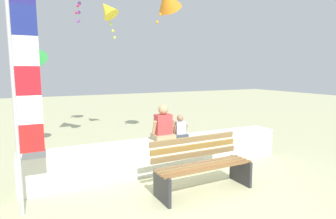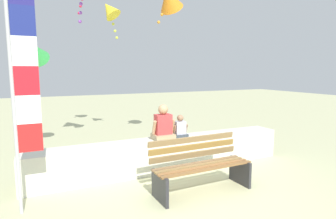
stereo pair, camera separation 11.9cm
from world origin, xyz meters
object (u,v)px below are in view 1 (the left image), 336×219
object	(u,v)px
person_child	(180,129)
kite_green	(32,51)
person_adult	(163,126)
kite_yellow	(107,10)
flag_banner	(22,80)
park_bench	(201,166)

from	to	relation	value
person_child	kite_green	size ratio (longest dim) A/B	0.51
person_adult	kite_green	distance (m)	3.33
person_adult	kite_yellow	bearing A→B (deg)	95.65
person_adult	flag_banner	xyz separation A→B (m)	(-2.44, -0.76, 0.98)
park_bench	flag_banner	xyz separation A→B (m)	(-2.61, 0.39, 1.47)
park_bench	person_child	distance (m)	1.24
park_bench	person_child	bearing A→B (deg)	79.32
flag_banner	kite_green	xyz separation A→B (m)	(0.18, 2.67, 0.55)
park_bench	kite_yellow	bearing A→B (deg)	96.36
kite_green	kite_yellow	distance (m)	2.56
person_child	person_adult	bearing A→B (deg)	-179.96
person_adult	kite_yellow	size ratio (longest dim) A/B	0.67
flag_banner	kite_yellow	xyz separation A→B (m)	(2.15, 3.74, 1.79)
flag_banner	kite_green	size ratio (longest dim) A/B	3.48
park_bench	flag_banner	size ratio (longest dim) A/B	0.52
kite_yellow	park_bench	bearing A→B (deg)	-83.64
park_bench	flag_banner	world-z (taller)	flag_banner
person_child	kite_yellow	size ratio (longest dim) A/B	0.45
flag_banner	kite_yellow	world-z (taller)	kite_yellow
flag_banner	kite_green	world-z (taller)	flag_banner
park_bench	kite_green	xyz separation A→B (m)	(-2.43, 3.06, 2.02)
park_bench	person_child	world-z (taller)	person_child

